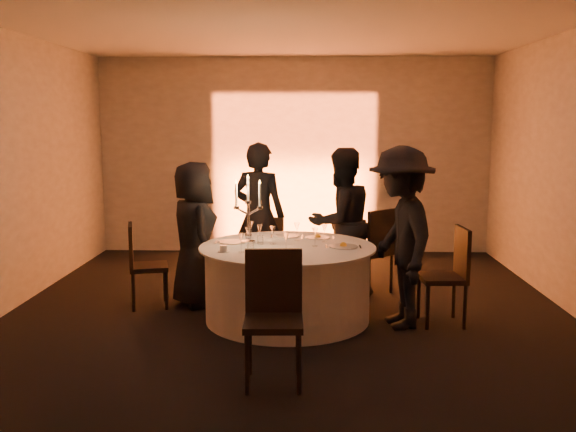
{
  "coord_description": "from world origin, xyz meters",
  "views": [
    {
      "loc": [
        0.2,
        -6.41,
        2.03
      ],
      "look_at": [
        0.0,
        0.2,
        1.05
      ],
      "focal_mm": 40.0,
      "sensor_mm": 36.0,
      "label": 1
    }
  ],
  "objects_px": {
    "banquet_table": "(287,283)",
    "coffee_cup": "(223,249)",
    "guest_left": "(194,234)",
    "guest_back_left": "(259,216)",
    "chair_back_right": "(374,246)",
    "chair_right": "(450,270)",
    "chair_front": "(273,308)",
    "chair_left": "(141,261)",
    "candelabra": "(248,219)",
    "chair_back_left": "(270,247)",
    "guest_back_right": "(341,223)",
    "guest_right": "(401,237)"
  },
  "relations": [
    {
      "from": "chair_left",
      "to": "guest_back_left",
      "type": "relative_size",
      "value": 0.52
    },
    {
      "from": "chair_right",
      "to": "candelabra",
      "type": "height_order",
      "value": "candelabra"
    },
    {
      "from": "banquet_table",
      "to": "chair_front",
      "type": "relative_size",
      "value": 1.74
    },
    {
      "from": "chair_back_left",
      "to": "guest_back_left",
      "type": "distance_m",
      "value": 0.42
    },
    {
      "from": "chair_right",
      "to": "candelabra",
      "type": "xyz_separation_m",
      "value": [
        -2.05,
        0.26,
        0.47
      ]
    },
    {
      "from": "guest_left",
      "to": "guest_back_left",
      "type": "xyz_separation_m",
      "value": [
        0.66,
        0.77,
        0.09
      ]
    },
    {
      "from": "chair_right",
      "to": "guest_back_right",
      "type": "xyz_separation_m",
      "value": [
        -1.04,
        1.03,
        0.31
      ]
    },
    {
      "from": "candelabra",
      "to": "guest_back_right",
      "type": "bearing_deg",
      "value": 37.66
    },
    {
      "from": "banquet_table",
      "to": "coffee_cup",
      "type": "relative_size",
      "value": 16.36
    },
    {
      "from": "chair_front",
      "to": "coffee_cup",
      "type": "height_order",
      "value": "chair_front"
    },
    {
      "from": "chair_back_left",
      "to": "guest_back_right",
      "type": "height_order",
      "value": "guest_back_right"
    },
    {
      "from": "chair_left",
      "to": "candelabra",
      "type": "bearing_deg",
      "value": -116.18
    },
    {
      "from": "chair_back_right",
      "to": "guest_left",
      "type": "distance_m",
      "value": 2.11
    },
    {
      "from": "chair_left",
      "to": "guest_back_right",
      "type": "xyz_separation_m",
      "value": [
        2.2,
        0.54,
        0.35
      ]
    },
    {
      "from": "chair_right",
      "to": "guest_left",
      "type": "height_order",
      "value": "guest_left"
    },
    {
      "from": "chair_left",
      "to": "chair_back_left",
      "type": "distance_m",
      "value": 1.65
    },
    {
      "from": "chair_right",
      "to": "guest_back_right",
      "type": "distance_m",
      "value": 1.5
    },
    {
      "from": "chair_back_left",
      "to": "guest_left",
      "type": "relative_size",
      "value": 0.55
    },
    {
      "from": "chair_right",
      "to": "guest_left",
      "type": "relative_size",
      "value": 0.62
    },
    {
      "from": "banquet_table",
      "to": "guest_left",
      "type": "xyz_separation_m",
      "value": [
        -1.04,
        0.5,
        0.41
      ]
    },
    {
      "from": "coffee_cup",
      "to": "chair_back_left",
      "type": "bearing_deg",
      "value": 77.64
    },
    {
      "from": "guest_left",
      "to": "chair_right",
      "type": "bearing_deg",
      "value": -128.02
    },
    {
      "from": "chair_back_right",
      "to": "chair_left",
      "type": "bearing_deg",
      "value": -27.33
    },
    {
      "from": "guest_right",
      "to": "coffee_cup",
      "type": "relative_size",
      "value": 16.34
    },
    {
      "from": "chair_left",
      "to": "candelabra",
      "type": "xyz_separation_m",
      "value": [
        1.2,
        -0.24,
        0.5
      ]
    },
    {
      "from": "guest_left",
      "to": "candelabra",
      "type": "relative_size",
      "value": 2.22
    },
    {
      "from": "chair_back_left",
      "to": "guest_back_right",
      "type": "relative_size",
      "value": 0.51
    },
    {
      "from": "guest_left",
      "to": "guest_back_left",
      "type": "relative_size",
      "value": 0.89
    },
    {
      "from": "chair_left",
      "to": "guest_back_left",
      "type": "distance_m",
      "value": 1.55
    },
    {
      "from": "chair_left",
      "to": "coffee_cup",
      "type": "distance_m",
      "value": 1.25
    },
    {
      "from": "chair_back_right",
      "to": "chair_right",
      "type": "relative_size",
      "value": 1.03
    },
    {
      "from": "chair_front",
      "to": "guest_left",
      "type": "bearing_deg",
      "value": 113.34
    },
    {
      "from": "candelabra",
      "to": "chair_left",
      "type": "bearing_deg",
      "value": 168.87
    },
    {
      "from": "chair_front",
      "to": "guest_back_right",
      "type": "xyz_separation_m",
      "value": [
        0.65,
        2.51,
        0.28
      ]
    },
    {
      "from": "candelabra",
      "to": "guest_left",
      "type": "bearing_deg",
      "value": 151.72
    },
    {
      "from": "chair_left",
      "to": "guest_left",
      "type": "distance_m",
      "value": 0.64
    },
    {
      "from": "chair_back_right",
      "to": "coffee_cup",
      "type": "bearing_deg",
      "value": -1.23
    },
    {
      "from": "chair_front",
      "to": "chair_right",
      "type": "bearing_deg",
      "value": 39.04
    },
    {
      "from": "guest_back_left",
      "to": "guest_right",
      "type": "relative_size",
      "value": 0.99
    },
    {
      "from": "guest_right",
      "to": "chair_front",
      "type": "bearing_deg",
      "value": -48.86
    },
    {
      "from": "guest_back_right",
      "to": "guest_back_left",
      "type": "bearing_deg",
      "value": -51.0
    },
    {
      "from": "banquet_table",
      "to": "guest_left",
      "type": "bearing_deg",
      "value": 154.54
    },
    {
      "from": "chair_front",
      "to": "coffee_cup",
      "type": "distance_m",
      "value": 1.4
    },
    {
      "from": "chair_back_left",
      "to": "guest_back_right",
      "type": "bearing_deg",
      "value": 164.88
    },
    {
      "from": "chair_back_right",
      "to": "chair_back_left",
      "type": "bearing_deg",
      "value": -54.79
    },
    {
      "from": "coffee_cup",
      "to": "guest_left",
      "type": "bearing_deg",
      "value": 117.94
    },
    {
      "from": "banquet_table",
      "to": "chair_back_left",
      "type": "height_order",
      "value": "chair_back_left"
    },
    {
      "from": "chair_left",
      "to": "chair_right",
      "type": "xyz_separation_m",
      "value": [
        3.25,
        -0.49,
        0.03
      ]
    },
    {
      "from": "chair_back_right",
      "to": "chair_front",
      "type": "height_order",
      "value": "chair_front"
    },
    {
      "from": "banquet_table",
      "to": "coffee_cup",
      "type": "xyz_separation_m",
      "value": [
        -0.61,
        -0.31,
        0.42
      ]
    }
  ]
}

